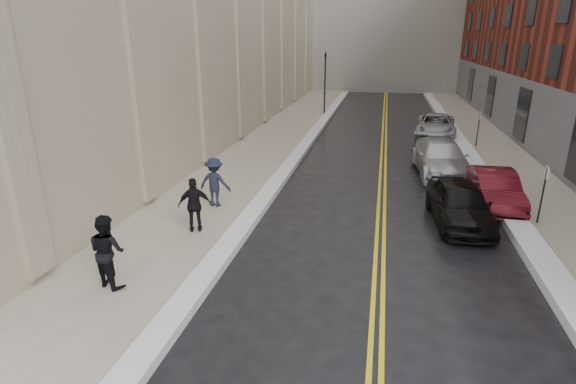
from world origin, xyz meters
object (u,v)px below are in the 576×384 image
at_px(car_silver_near, 441,158).
at_px(pedestrian_a, 107,251).
at_px(pedestrian_b, 215,182).
at_px(pedestrian_c, 195,205).
at_px(car_black, 460,203).
at_px(car_silver_far, 436,125).
at_px(car_maroon, 494,189).

distance_m(car_silver_near, pedestrian_a, 16.12).
xyz_separation_m(pedestrian_b, pedestrian_c, (0.20, -2.42, -0.02)).
xyz_separation_m(car_black, pedestrian_b, (-9.03, -0.49, 0.34)).
bearing_deg(pedestrian_b, pedestrian_a, 87.69).
xyz_separation_m(car_silver_near, pedestrian_b, (-9.03, -6.76, 0.29)).
xyz_separation_m(car_silver_near, pedestrian_c, (-8.82, -9.17, 0.27)).
bearing_deg(pedestrian_a, car_black, -124.57).
bearing_deg(pedestrian_c, car_silver_far, -141.60).
height_order(car_black, car_maroon, car_black).
relative_size(pedestrian_a, pedestrian_b, 1.04).
relative_size(car_maroon, pedestrian_c, 2.33).
relative_size(car_maroon, pedestrian_b, 2.27).
distance_m(car_black, pedestrian_b, 9.05).
bearing_deg(pedestrian_c, car_maroon, -178.52).
distance_m(car_silver_far, pedestrian_b, 18.59).
xyz_separation_m(car_black, car_silver_near, (0.00, 6.27, 0.04)).
bearing_deg(car_black, car_silver_far, 82.66).
bearing_deg(car_silver_far, pedestrian_b, -115.94).
distance_m(pedestrian_b, pedestrian_c, 2.42).
bearing_deg(car_silver_near, pedestrian_b, -147.89).
bearing_deg(pedestrian_a, car_silver_near, -105.89).
bearing_deg(car_silver_near, car_silver_far, 81.31).
xyz_separation_m(pedestrian_a, pedestrian_b, (0.61, 6.16, -0.03)).
bearing_deg(pedestrian_b, pedestrian_c, 98.22).
xyz_separation_m(car_maroon, pedestrian_a, (-11.24, -8.77, 0.43)).
height_order(pedestrian_a, pedestrian_c, pedestrian_a).
distance_m(car_silver_near, pedestrian_b, 11.28).
height_order(car_silver_far, pedestrian_a, pedestrian_a).
distance_m(car_maroon, pedestrian_b, 10.95).
relative_size(car_maroon, car_silver_far, 0.81).
distance_m(car_silver_near, car_silver_far, 9.15).
distance_m(car_black, car_maroon, 2.66).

